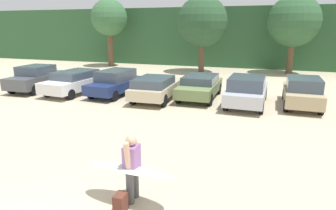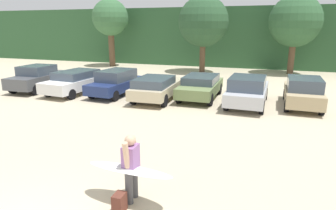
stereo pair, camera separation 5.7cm
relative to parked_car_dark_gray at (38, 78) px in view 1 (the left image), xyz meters
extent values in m
cube|color=#2D5633|center=(9.80, 21.00, 2.18)|extent=(108.00, 12.00, 6.03)
cylinder|color=brown|center=(-1.41, 12.42, 0.88)|extent=(0.63, 0.63, 3.42)
sphere|color=#38663D|center=(-1.41, 12.42, 4.17)|extent=(3.70, 3.70, 3.70)
cylinder|color=brown|center=(8.63, 11.04, 0.49)|extent=(0.51, 0.51, 2.64)
sphere|color=#284C2D|center=(8.63, 11.04, 3.69)|extent=(4.44, 4.44, 4.44)
cylinder|color=brown|center=(16.25, 12.61, 0.51)|extent=(0.53, 0.53, 2.69)
sphere|color=#2D5633|center=(16.25, 12.61, 3.72)|extent=(4.39, 4.39, 4.39)
cube|color=#4C4F54|center=(0.00, 0.02, -0.14)|extent=(2.04, 4.40, 0.72)
cube|color=#3F4C5B|center=(0.00, -0.07, 0.51)|extent=(1.79, 2.06, 0.59)
cylinder|color=black|center=(-0.90, 1.41, -0.50)|extent=(0.25, 0.67, 0.66)
cylinder|color=black|center=(0.78, 1.48, -0.50)|extent=(0.25, 0.67, 0.66)
cylinder|color=black|center=(-0.78, -1.44, -0.50)|extent=(0.25, 0.67, 0.66)
cylinder|color=black|center=(0.89, -1.37, -0.50)|extent=(0.25, 0.67, 0.66)
cube|color=white|center=(2.97, -0.04, -0.20)|extent=(2.31, 4.73, 0.65)
cube|color=#3F4C5B|center=(2.97, 0.01, 0.36)|extent=(2.00, 2.79, 0.46)
cylinder|color=black|center=(2.23, 1.54, -0.52)|extent=(0.27, 0.63, 0.62)
cylinder|color=black|center=(3.96, 1.39, -0.52)|extent=(0.27, 0.63, 0.62)
cylinder|color=black|center=(1.97, -1.48, -0.52)|extent=(0.27, 0.63, 0.62)
cylinder|color=black|center=(3.71, -1.62, -0.52)|extent=(0.27, 0.63, 0.62)
cube|color=navy|center=(5.60, 0.35, -0.23)|extent=(2.06, 4.44, 0.60)
cube|color=#3F4C5B|center=(5.60, 0.38, 0.39)|extent=(1.78, 2.49, 0.63)
cylinder|color=black|center=(4.92, 1.83, -0.52)|extent=(0.27, 0.63, 0.62)
cylinder|color=black|center=(6.49, 1.71, -0.52)|extent=(0.27, 0.63, 0.62)
cylinder|color=black|center=(4.71, -1.02, -0.52)|extent=(0.27, 0.63, 0.62)
cylinder|color=black|center=(6.28, -1.13, -0.52)|extent=(0.27, 0.63, 0.62)
cube|color=beige|center=(8.43, 0.13, -0.20)|extent=(2.06, 4.72, 0.58)
cube|color=#3F4C5B|center=(8.45, -0.55, 0.32)|extent=(1.85, 2.60, 0.45)
cylinder|color=black|center=(7.51, 1.65, -0.49)|extent=(0.24, 0.70, 0.69)
cylinder|color=black|center=(9.26, 1.69, -0.49)|extent=(0.24, 0.70, 0.69)
cylinder|color=black|center=(7.60, -1.44, -0.49)|extent=(0.24, 0.70, 0.69)
cylinder|color=black|center=(9.34, -1.39, -0.49)|extent=(0.24, 0.70, 0.69)
cube|color=#6B7F4C|center=(10.72, 1.09, -0.20)|extent=(1.93, 4.53, 0.58)
cube|color=#3F4C5B|center=(10.72, 1.15, 0.31)|extent=(1.78, 2.49, 0.43)
cylinder|color=black|center=(9.86, 2.59, -0.49)|extent=(0.22, 0.68, 0.68)
cylinder|color=black|center=(11.59, 2.59, -0.49)|extent=(0.22, 0.68, 0.68)
cylinder|color=black|center=(9.85, -0.40, -0.49)|extent=(0.22, 0.68, 0.68)
cylinder|color=black|center=(11.59, -0.40, -0.49)|extent=(0.22, 0.68, 0.68)
cube|color=silver|center=(13.44, 0.47, -0.18)|extent=(2.06, 4.80, 0.63)
cube|color=#3F4C5B|center=(13.43, 0.00, 0.45)|extent=(1.82, 2.46, 0.63)
cylinder|color=black|center=(12.65, 2.06, -0.50)|extent=(0.24, 0.68, 0.67)
cylinder|color=black|center=(14.35, 2.00, -0.50)|extent=(0.24, 0.68, 0.67)
cylinder|color=black|center=(12.54, -1.06, -0.50)|extent=(0.24, 0.68, 0.67)
cylinder|color=black|center=(14.24, -1.12, -0.50)|extent=(0.24, 0.68, 0.67)
cube|color=tan|center=(16.21, 1.02, -0.20)|extent=(1.82, 4.20, 0.66)
cube|color=#3F4C5B|center=(16.21, 0.74, 0.44)|extent=(1.65, 2.26, 0.62)
cylinder|color=black|center=(15.45, 2.41, -0.53)|extent=(0.23, 0.61, 0.60)
cylinder|color=black|center=(17.02, 2.38, -0.53)|extent=(0.23, 0.61, 0.60)
cylinder|color=black|center=(15.40, -0.34, -0.53)|extent=(0.23, 0.61, 0.60)
cylinder|color=black|center=(16.97, -0.36, -0.53)|extent=(0.23, 0.61, 0.60)
cylinder|color=#4C4C51|center=(11.46, -9.93, -0.43)|extent=(0.19, 0.19, 0.81)
cylinder|color=#4C4C51|center=(11.46, -9.64, -0.43)|extent=(0.19, 0.19, 0.81)
cube|color=#9966A5|center=(11.46, -9.78, 0.29)|extent=(0.32, 0.42, 0.62)
sphere|color=#D8AD8C|center=(11.46, -9.78, 0.72)|extent=(0.26, 0.26, 0.26)
cylinder|color=#D8AD8C|center=(11.47, -10.01, 0.45)|extent=(0.14, 0.25, 0.67)
cylinder|color=#D8AD8C|center=(11.46, -9.55, 0.45)|extent=(0.14, 0.33, 0.66)
ellipsoid|color=white|center=(11.48, -9.90, 0.04)|extent=(2.21, 0.74, 0.16)
cube|color=#592D23|center=(11.41, -10.32, -0.61)|extent=(0.24, 0.34, 0.45)
camera|label=1|loc=(14.30, -15.57, 3.28)|focal=31.52mm
camera|label=2|loc=(14.35, -15.55, 3.28)|focal=31.52mm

